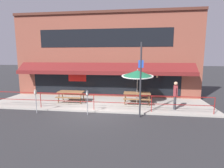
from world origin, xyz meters
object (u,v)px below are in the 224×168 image
object	(u,v)px
pedestrian_walking	(175,94)
parking_meter_near	(36,94)
picnic_table_left	(71,94)
patio_umbrella_centre	(137,74)
picnic_table_centre	(137,95)
parking_meter_far	(87,95)
street_sign_pole	(141,80)

from	to	relation	value
pedestrian_walking	parking_meter_near	size ratio (longest dim) A/B	1.20
picnic_table_left	pedestrian_walking	size ratio (longest dim) A/B	1.05
patio_umbrella_centre	picnic_table_centre	bearing A→B (deg)	-90.00
pedestrian_walking	patio_umbrella_centre	bearing A→B (deg)	155.41
picnic_table_centre	patio_umbrella_centre	size ratio (longest dim) A/B	0.76
picnic_table_centre	pedestrian_walking	world-z (taller)	pedestrian_walking
parking_meter_far	street_sign_pole	xyz separation A→B (m)	(2.94, 0.03, 0.93)
parking_meter_near	street_sign_pole	world-z (taller)	street_sign_pole
patio_umbrella_centre	parking_meter_far	bearing A→B (deg)	-137.70
parking_meter_near	pedestrian_walking	bearing A→B (deg)	10.98
picnic_table_left	pedestrian_walking	distance (m)	7.02
pedestrian_walking	parking_meter_near	world-z (taller)	pedestrian_walking
pedestrian_walking	parking_meter_near	bearing A→B (deg)	-169.02
patio_umbrella_centre	picnic_table_left	bearing A→B (deg)	-177.88
picnic_table_centre	street_sign_pole	size ratio (longest dim) A/B	0.44
picnic_table_centre	parking_meter_near	size ratio (longest dim) A/B	1.27
picnic_table_left	street_sign_pole	size ratio (longest dim) A/B	0.44
picnic_table_left	parking_meter_far	xyz separation A→B (m)	(1.85, -2.38, 0.44)
parking_meter_near	street_sign_pole	bearing A→B (deg)	1.05
picnic_table_centre	pedestrian_walking	distance (m)	2.52
parking_meter_far	patio_umbrella_centre	bearing A→B (deg)	42.30
street_sign_pole	picnic_table_centre	bearing A→B (deg)	93.07
picnic_table_left	street_sign_pole	world-z (taller)	street_sign_pole
patio_umbrella_centre	pedestrian_walking	distance (m)	2.76
picnic_table_left	parking_meter_far	size ratio (longest dim) A/B	1.27
picnic_table_left	pedestrian_walking	world-z (taller)	pedestrian_walking
picnic_table_centre	parking_meter_far	world-z (taller)	parking_meter_far
parking_meter_near	parking_meter_far	distance (m)	3.06
patio_umbrella_centre	pedestrian_walking	world-z (taller)	patio_umbrella_centre
picnic_table_centre	street_sign_pole	distance (m)	2.82
picnic_table_left	street_sign_pole	bearing A→B (deg)	-26.14
patio_umbrella_centre	parking_meter_near	distance (m)	6.51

